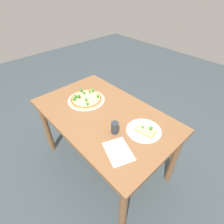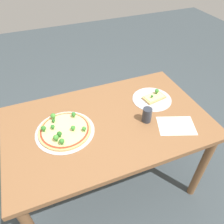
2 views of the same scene
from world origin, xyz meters
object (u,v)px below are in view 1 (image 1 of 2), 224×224
(drinking_cup, at_px, (115,128))
(pizza_tray_slice, at_px, (145,130))
(dining_table, at_px, (104,121))
(pizza_tray_whole, at_px, (86,99))

(drinking_cup, bearing_deg, pizza_tray_slice, -130.13)
(dining_table, xyz_separation_m, drinking_cup, (-0.25, 0.09, 0.15))
(pizza_tray_whole, distance_m, pizza_tray_slice, 0.71)
(pizza_tray_whole, height_order, drinking_cup, drinking_cup)
(dining_table, xyz_separation_m, pizza_tray_slice, (-0.41, -0.10, 0.10))
(pizza_tray_whole, bearing_deg, drinking_cup, 169.16)
(dining_table, height_order, pizza_tray_whole, pizza_tray_whole)
(pizza_tray_whole, xyz_separation_m, drinking_cup, (-0.54, 0.10, 0.04))
(dining_table, distance_m, drinking_cup, 0.30)
(dining_table, relative_size, drinking_cup, 13.12)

